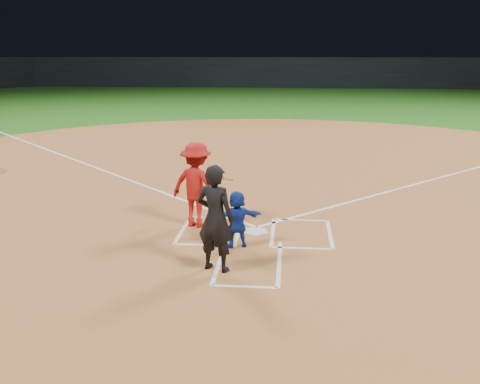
# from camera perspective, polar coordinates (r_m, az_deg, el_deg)

# --- Properties ---
(ground) EXTENTS (120.00, 120.00, 0.00)m
(ground) POSITION_cam_1_polar(r_m,az_deg,el_deg) (11.58, 1.67, -4.32)
(ground) COLOR #1B5515
(ground) RESTS_ON ground
(home_plate_dirt) EXTENTS (28.00, 28.00, 0.01)m
(home_plate_dirt) POSITION_cam_1_polar(r_m,az_deg,el_deg) (17.35, 2.96, 2.16)
(home_plate_dirt) COLOR #965C31
(home_plate_dirt) RESTS_ON ground
(stadium_wall_far) EXTENTS (80.00, 1.20, 3.20)m
(stadium_wall_far) POSITION_cam_1_polar(r_m,az_deg,el_deg) (58.97, 4.80, 12.58)
(stadium_wall_far) COLOR black
(stadium_wall_far) RESTS_ON ground
(home_plate) EXTENTS (0.60, 0.60, 0.02)m
(home_plate) POSITION_cam_1_polar(r_m,az_deg,el_deg) (11.57, 1.67, -4.23)
(home_plate) COLOR white
(home_plate) RESTS_ON home_plate_dirt
(catcher) EXTENTS (1.11, 0.69, 1.15)m
(catcher) POSITION_cam_1_polar(r_m,az_deg,el_deg) (10.54, -0.34, -2.91)
(catcher) COLOR #132F9D
(catcher) RESTS_ON home_plate_dirt
(umpire) EXTENTS (0.82, 0.68, 1.92)m
(umpire) POSITION_cam_1_polar(r_m,az_deg,el_deg) (9.33, -2.64, -2.81)
(umpire) COLOR black
(umpire) RESTS_ON home_plate_dirt
(chalk_markings) EXTENTS (28.35, 17.32, 0.01)m
(chalk_markings) POSITION_cam_1_polar(r_m,az_deg,el_deg) (16.66, 2.86, 1.66)
(chalk_markings) COLOR white
(chalk_markings) RESTS_ON home_plate_dirt
(batter_at_plate) EXTENTS (1.49, 1.07, 1.88)m
(batter_at_plate) POSITION_cam_1_polar(r_m,az_deg,el_deg) (11.75, -4.67, 0.75)
(batter_at_plate) COLOR #A61412
(batter_at_plate) RESTS_ON home_plate_dirt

